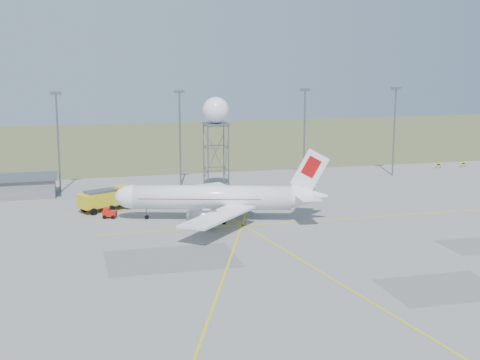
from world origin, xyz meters
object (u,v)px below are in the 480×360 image
object	(u,v)px
radar_tower	(216,139)
baggage_tug	(109,214)
airliner_main	(216,198)
fire_truck	(108,200)

from	to	relation	value
radar_tower	baggage_tug	world-z (taller)	radar_tower
airliner_main	baggage_tug	bearing A→B (deg)	-2.20
airliner_main	radar_tower	world-z (taller)	radar_tower
airliner_main	fire_truck	world-z (taller)	airliner_main
fire_truck	baggage_tug	size ratio (longest dim) A/B	3.92
radar_tower	baggage_tug	xyz separation A→B (m)	(-23.04, -18.11, -10.19)
radar_tower	fire_truck	bearing A→B (deg)	-152.16
fire_truck	baggage_tug	xyz separation A→B (m)	(-0.16, -6.02, -1.24)
baggage_tug	radar_tower	bearing A→B (deg)	55.73
radar_tower	fire_truck	size ratio (longest dim) A/B	1.85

